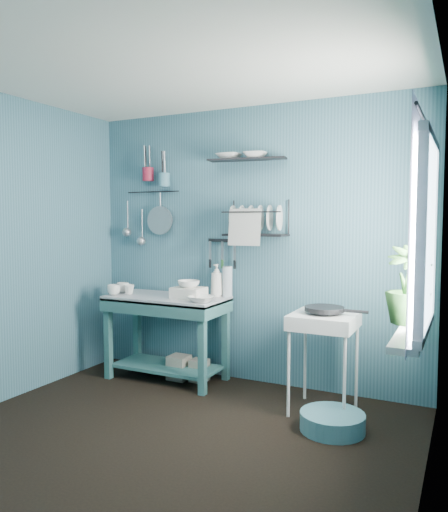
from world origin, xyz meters
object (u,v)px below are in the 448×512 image
at_px(dish_rack, 256,218).
at_px(storage_tin_large, 179,367).
at_px(mug_mid, 129,289).
at_px(utensil_cup_teal, 164,180).
at_px(colander, 160,220).
at_px(hotplate_stand, 323,363).
at_px(frying_pan, 324,309).
at_px(utensil_cup_magenta, 148,174).
at_px(storage_tin_small, 199,370).
at_px(water_bottle, 227,282).
at_px(mug_right, 123,288).
at_px(wash_tub, 189,293).
at_px(potted_plant, 408,285).
at_px(floor_basin, 332,422).
at_px(mug_left, 114,290).
at_px(soap_bottle, 217,280).
at_px(work_counter, 167,338).

xyz_separation_m(dish_rack, storage_tin_large, (-0.71, -0.14, -1.39)).
height_order(mug_mid, utensil_cup_teal, utensil_cup_teal).
xyz_separation_m(dish_rack, colander, (-1.06, 0.08, -0.02)).
xyz_separation_m(hotplate_stand, frying_pan, (0.00, 0.00, 0.42)).
distance_m(utensil_cup_magenta, storage_tin_large, 1.89).
bearing_deg(storage_tin_small, hotplate_stand, -10.13).
xyz_separation_m(water_bottle, frying_pan, (1.00, -0.36, -0.11)).
xyz_separation_m(water_bottle, storage_tin_large, (-0.42, -0.17, -0.81)).
height_order(hotplate_stand, utensil_cup_magenta, utensil_cup_magenta).
distance_m(hotplate_stand, storage_tin_small, 1.27).
bearing_deg(hotplate_stand, mug_right, -175.54).
distance_m(wash_tub, utensil_cup_teal, 1.15).
bearing_deg(dish_rack, water_bottle, -177.31).
xyz_separation_m(mug_mid, potted_plant, (2.54, -0.49, 0.25)).
xyz_separation_m(mug_mid, mug_right, (-0.12, 0.06, 0.00)).
xyz_separation_m(water_bottle, utensil_cup_magenta, (-0.88, 0.02, 1.01)).
xyz_separation_m(potted_plant, floor_basin, (-0.49, 0.09, -1.01)).
bearing_deg(mug_right, mug_mid, -26.57).
distance_m(mug_left, storage_tin_large, 0.95).
bearing_deg(utensil_cup_teal, mug_right, -143.90).
xyz_separation_m(storage_tin_small, floor_basin, (1.37, -0.54, -0.04)).
xyz_separation_m(soap_bottle, dish_rack, (0.39, -0.01, 0.57)).
height_order(soap_bottle, dish_rack, dish_rack).
relative_size(mug_left, mug_mid, 1.23).
relative_size(hotplate_stand, storage_tin_large, 3.49).
height_order(work_counter, mug_right, mug_right).
xyz_separation_m(mug_mid, colander, (0.14, 0.33, 0.65)).
height_order(work_counter, dish_rack, dish_rack).
xyz_separation_m(mug_mid, storage_tin_small, (0.68, 0.14, -0.73)).
height_order(colander, potted_plant, colander).
relative_size(frying_pan, dish_rack, 0.55).
bearing_deg(storage_tin_small, soap_bottle, 45.00).
height_order(storage_tin_small, floor_basin, storage_tin_small).
distance_m(mug_mid, hotplate_stand, 1.95).
distance_m(mug_right, wash_tub, 0.75).
height_order(mug_right, soap_bottle, soap_bottle).
xyz_separation_m(hotplate_stand, potted_plant, (0.64, -0.41, 0.70)).
xyz_separation_m(mug_right, frying_pan, (2.02, -0.14, -0.02)).
height_order(mug_mid, storage_tin_large, mug_mid).
bearing_deg(hotplate_stand, colander, 175.31).
xyz_separation_m(wash_tub, utensil_cup_teal, (-0.42, 0.26, 1.04)).
distance_m(soap_bottle, storage_tin_small, 0.85).
height_order(mug_left, utensil_cup_teal, utensil_cup_teal).
bearing_deg(potted_plant, mug_left, 171.61).
bearing_deg(water_bottle, floor_basin, -30.40).
distance_m(soap_bottle, potted_plant, 1.90).
relative_size(mug_right, floor_basin, 0.27).
bearing_deg(mug_left, work_counter, 18.43).
relative_size(wash_tub, potted_plant, 0.56).
xyz_separation_m(dish_rack, potted_plant, (1.35, -0.74, -0.42)).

